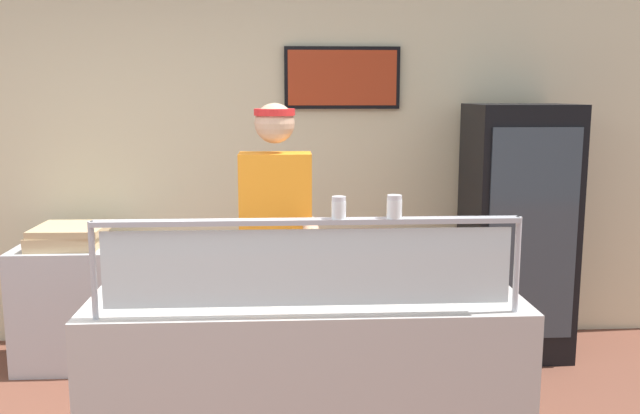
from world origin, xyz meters
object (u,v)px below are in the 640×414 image
Objects in this scene: parmesan_shaker at (339,209)px; worker_figure at (277,245)px; pepper_flake_shaker at (394,208)px; pizza_tray at (301,285)px; pizza_box_stack at (69,236)px; drink_fridge at (517,231)px; pizza_server at (303,281)px.

worker_figure is at bearing 103.69° from parmesan_shaker.
worker_figure is at bearing 114.44° from pepper_flake_shaker.
pizza_tray is 2.15m from pizza_box_stack.
pizza_tray reaches higher than pizza_box_stack.
drink_fridge reaches higher than parmesan_shaker.
pizza_tray is 0.66m from pepper_flake_shaker.
drink_fridge is at bearing 59.06° from pepper_flake_shaker.
pepper_flake_shaker is 0.05× the size of drink_fridge.
worker_figure is at bearing 97.10° from pizza_server.
worker_figure is 1.91m from drink_fridge.
pizza_server reaches higher than pizza_box_stack.
pizza_box_stack is (-1.38, 0.91, -0.13)m from worker_figure.
pizza_box_stack is (-1.63, 1.93, -0.49)m from parmesan_shaker.
parmesan_shaker is 2.57m from pizza_box_stack.
worker_figure is at bearing -33.47° from pizza_box_stack.
pizza_tray is 0.03m from pizza_server.
drink_fridge is 3.56× the size of pizza_box_stack.
drink_fridge is (1.65, 0.95, -0.14)m from worker_figure.
parmesan_shaker is at bearing -76.31° from worker_figure.
pepper_flake_shaker is at bearing -0.00° from parmesan_shaker.
pizza_tray is 1.68× the size of pizza_server.
pizza_server is 0.16× the size of worker_figure.
pizza_server is at bearing -46.49° from pizza_box_stack.
drink_fridge is (1.18, 1.97, -0.51)m from pepper_flake_shaker.
pizza_box_stack is (-1.49, 1.56, -0.09)m from pizza_tray.
pepper_flake_shaker is (0.34, -0.35, 0.39)m from pizza_server.
parmesan_shaker is 0.05× the size of drink_fridge.
pizza_server is at bearing -133.34° from drink_fridge.
drink_fridge is (1.54, 1.60, -0.10)m from pizza_tray.
worker_figure is (-0.46, 1.02, -0.37)m from pepper_flake_shaker.
pepper_flake_shaker is at bearing -120.94° from drink_fridge.
parmesan_shaker is (0.14, -0.37, 0.41)m from pizza_tray.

